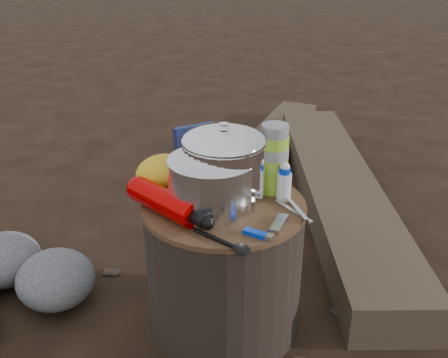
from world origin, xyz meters
name	(u,v)px	position (x,y,z in m)	size (l,w,h in m)	color
ground	(224,321)	(0.00, 0.00, 0.00)	(60.00, 60.00, 0.00)	black
stump	(224,266)	(0.00, 0.00, 0.20)	(0.44, 0.44, 0.41)	black
rock_ring	(2,336)	(-0.61, 0.10, 0.09)	(0.41, 0.90, 0.18)	#535358
log_main	(338,191)	(0.74, 0.46, 0.07)	(0.29, 1.70, 0.14)	#403325
log_small	(271,142)	(0.79, 1.13, 0.05)	(0.21, 1.14, 0.09)	#403325
foil_windscreen	(212,184)	(-0.04, -0.01, 0.48)	(0.23, 0.23, 0.14)	silver
camping_pot	(224,167)	(0.00, 0.00, 0.51)	(0.22, 0.22, 0.22)	white
fuel_bottle	(165,202)	(-0.16, 0.01, 0.44)	(0.07, 0.29, 0.07)	#C20000
thermos	(274,159)	(0.16, 0.01, 0.50)	(0.08, 0.08, 0.19)	#8EC130
travel_mug	(251,157)	(0.14, 0.12, 0.47)	(0.08, 0.08, 0.13)	black
stuff_sack	(163,173)	(-0.12, 0.14, 0.46)	(0.16, 0.13, 0.11)	gold
food_pouch	(196,152)	(0.00, 0.19, 0.49)	(0.13, 0.03, 0.16)	#131C45
lighter	(255,233)	(0.00, -0.18, 0.41)	(0.02, 0.08, 0.01)	#0831C2
multitool	(279,224)	(0.08, -0.16, 0.41)	(0.03, 0.09, 0.01)	silver
pot_grabber	(293,210)	(0.14, -0.12, 0.41)	(0.04, 0.14, 0.01)	silver
spork	(216,238)	(-0.09, -0.16, 0.41)	(0.03, 0.16, 0.01)	black
squeeze_bottle	(284,183)	(0.16, -0.04, 0.45)	(0.04, 0.04, 0.10)	silver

